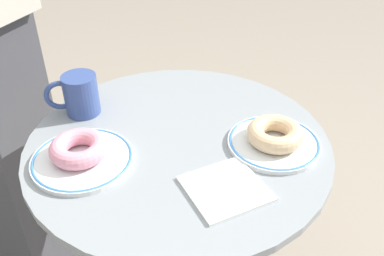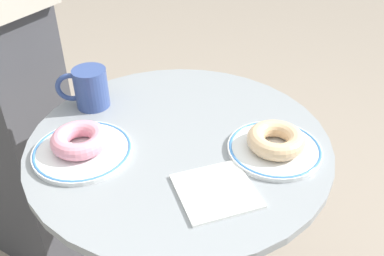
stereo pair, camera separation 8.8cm
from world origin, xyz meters
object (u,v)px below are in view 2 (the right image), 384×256
plate_right (275,149)px  coffee_mug (89,88)px  cafe_table (181,210)px  paper_napkin (216,191)px  plate_left (83,151)px  donut_glazed (276,140)px  donut_pink_frosted (80,140)px

plate_right → coffee_mug: bearing=155.5°
plate_right → coffee_mug: coffee_mug is taller
cafe_table → paper_napkin: (0.07, -0.16, 0.22)m
plate_left → donut_glazed: bearing=-0.2°
donut_pink_frosted → paper_napkin: (0.27, -0.13, -0.03)m
donut_pink_frosted → paper_napkin: 0.30m
donut_glazed → cafe_table: bearing=167.4°
cafe_table → donut_pink_frosted: bearing=-169.9°
plate_left → plate_right: 0.40m
plate_left → donut_pink_frosted: 0.02m
plate_left → coffee_mug: (-0.01, 0.19, 0.04)m
plate_left → plate_right: bearing=-0.2°
donut_glazed → coffee_mug: (-0.41, 0.19, 0.02)m
donut_pink_frosted → coffee_mug: bearing=92.9°
paper_napkin → cafe_table: bearing=113.1°
cafe_table → donut_glazed: (0.20, -0.04, 0.25)m
paper_napkin → coffee_mug: bearing=132.7°
donut_pink_frosted → paper_napkin: size_ratio=0.84×
donut_pink_frosted → donut_glazed: bearing=-1.1°
plate_left → donut_pink_frosted: size_ratio=1.74×
paper_napkin → coffee_mug: size_ratio=1.14×
plate_right → paper_napkin: plate_right is taller
cafe_table → plate_left: 0.30m
plate_right → paper_napkin: 0.18m
donut_pink_frosted → plate_right: bearing=-1.1°
donut_pink_frosted → donut_glazed: (0.40, -0.01, 0.00)m
cafe_table → plate_right: (0.20, -0.04, 0.22)m
cafe_table → plate_right: size_ratio=3.70×
donut_glazed → paper_napkin: (-0.13, -0.12, -0.03)m
plate_right → paper_napkin: bearing=-137.5°
plate_left → donut_pink_frosted: donut_pink_frosted is taller
coffee_mug → plate_right: bearing=-24.5°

